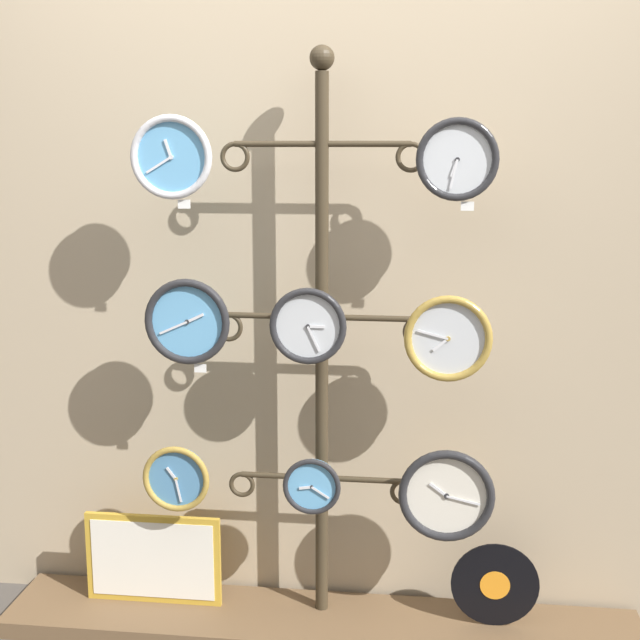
{
  "coord_description": "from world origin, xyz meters",
  "views": [
    {
      "loc": [
        0.35,
        -2.45,
        1.67
      ],
      "look_at": [
        0.0,
        0.36,
        1.11
      ],
      "focal_mm": 50.0,
      "sensor_mm": 36.0,
      "label": 1
    }
  ],
  "objects_px": {
    "clock_middle_center": "(308,326)",
    "clock_bottom_left": "(177,478)",
    "clock_top_right": "(457,159)",
    "clock_bottom_center": "(312,486)",
    "clock_top_left": "(172,157)",
    "clock_middle_right": "(448,338)",
    "vinyl_record": "(495,585)",
    "clock_bottom_right": "(446,495)",
    "picture_frame": "(153,559)",
    "display_stand": "(322,437)",
    "clock_middle_left": "(188,322)"
  },
  "relations": [
    {
      "from": "clock_bottom_left",
      "to": "vinyl_record",
      "type": "xyz_separation_m",
      "value": [
        1.08,
        0.05,
        -0.35
      ]
    },
    {
      "from": "clock_top_left",
      "to": "clock_middle_left",
      "type": "relative_size",
      "value": 0.93
    },
    {
      "from": "clock_top_right",
      "to": "clock_bottom_center",
      "type": "height_order",
      "value": "clock_top_right"
    },
    {
      "from": "clock_top_left",
      "to": "clock_top_right",
      "type": "relative_size",
      "value": 1.05
    },
    {
      "from": "clock_bottom_left",
      "to": "clock_top_right",
      "type": "bearing_deg",
      "value": 0.55
    },
    {
      "from": "clock_middle_center",
      "to": "clock_bottom_left",
      "type": "bearing_deg",
      "value": -177.9
    },
    {
      "from": "clock_bottom_center",
      "to": "clock_middle_left",
      "type": "bearing_deg",
      "value": 177.88
    },
    {
      "from": "clock_middle_center",
      "to": "picture_frame",
      "type": "distance_m",
      "value": 1.04
    },
    {
      "from": "clock_bottom_center",
      "to": "picture_frame",
      "type": "xyz_separation_m",
      "value": [
        -0.58,
        0.08,
        -0.33
      ]
    },
    {
      "from": "clock_middle_left",
      "to": "clock_bottom_center",
      "type": "bearing_deg",
      "value": -2.12
    },
    {
      "from": "clock_top_left",
      "to": "clock_middle_left",
      "type": "distance_m",
      "value": 0.53
    },
    {
      "from": "clock_top_left",
      "to": "clock_middle_center",
      "type": "distance_m",
      "value": 0.69
    },
    {
      "from": "display_stand",
      "to": "vinyl_record",
      "type": "distance_m",
      "value": 0.77
    },
    {
      "from": "clock_middle_left",
      "to": "clock_bottom_right",
      "type": "xyz_separation_m",
      "value": [
        0.85,
        0.0,
        -0.56
      ]
    },
    {
      "from": "clock_middle_right",
      "to": "clock_bottom_right",
      "type": "xyz_separation_m",
      "value": [
        0.01,
        -0.0,
        -0.52
      ]
    },
    {
      "from": "clock_bottom_left",
      "to": "clock_bottom_right",
      "type": "xyz_separation_m",
      "value": [
        0.91,
        0.0,
        -0.02
      ]
    },
    {
      "from": "display_stand",
      "to": "clock_middle_center",
      "type": "distance_m",
      "value": 0.41
    },
    {
      "from": "clock_middle_right",
      "to": "clock_bottom_right",
      "type": "distance_m",
      "value": 0.52
    },
    {
      "from": "clock_bottom_center",
      "to": "vinyl_record",
      "type": "bearing_deg",
      "value": 6.09
    },
    {
      "from": "display_stand",
      "to": "clock_bottom_right",
      "type": "bearing_deg",
      "value": -12.5
    },
    {
      "from": "clock_middle_center",
      "to": "picture_frame",
      "type": "xyz_separation_m",
      "value": [
        -0.56,
        0.05,
        -0.87
      ]
    },
    {
      "from": "clock_middle_center",
      "to": "clock_middle_right",
      "type": "height_order",
      "value": "clock_middle_center"
    },
    {
      "from": "clock_bottom_left",
      "to": "clock_bottom_center",
      "type": "relative_size",
      "value": 1.2
    },
    {
      "from": "clock_bottom_center",
      "to": "clock_bottom_right",
      "type": "relative_size",
      "value": 0.62
    },
    {
      "from": "clock_top_left",
      "to": "vinyl_record",
      "type": "xyz_separation_m",
      "value": [
        1.06,
        0.06,
        -1.42
      ]
    },
    {
      "from": "clock_bottom_center",
      "to": "display_stand",
      "type": "bearing_deg",
      "value": 79.94
    },
    {
      "from": "clock_top_left",
      "to": "picture_frame",
      "type": "height_order",
      "value": "clock_top_left"
    },
    {
      "from": "clock_top_right",
      "to": "clock_bottom_right",
      "type": "relative_size",
      "value": 0.8
    },
    {
      "from": "clock_top_left",
      "to": "clock_bottom_center",
      "type": "bearing_deg",
      "value": -0.15
    },
    {
      "from": "clock_top_right",
      "to": "clock_bottom_right",
      "type": "height_order",
      "value": "clock_top_right"
    },
    {
      "from": "clock_middle_left",
      "to": "clock_middle_center",
      "type": "xyz_separation_m",
      "value": [
        0.39,
        0.02,
        -0.01
      ]
    },
    {
      "from": "clock_top_right",
      "to": "clock_bottom_left",
      "type": "xyz_separation_m",
      "value": [
        -0.91,
        -0.01,
        -1.07
      ]
    },
    {
      "from": "display_stand",
      "to": "clock_middle_right",
      "type": "distance_m",
      "value": 0.56
    },
    {
      "from": "clock_top_left",
      "to": "clock_middle_right",
      "type": "relative_size",
      "value": 0.95
    },
    {
      "from": "clock_middle_center",
      "to": "vinyl_record",
      "type": "height_order",
      "value": "clock_middle_center"
    },
    {
      "from": "clock_middle_left",
      "to": "clock_middle_center",
      "type": "relative_size",
      "value": 1.13
    },
    {
      "from": "clock_middle_right",
      "to": "picture_frame",
      "type": "bearing_deg",
      "value": 176.63
    },
    {
      "from": "clock_middle_right",
      "to": "clock_bottom_center",
      "type": "relative_size",
      "value": 1.44
    },
    {
      "from": "picture_frame",
      "to": "clock_middle_center",
      "type": "bearing_deg",
      "value": -4.84
    },
    {
      "from": "clock_middle_right",
      "to": "clock_bottom_left",
      "type": "height_order",
      "value": "clock_middle_right"
    },
    {
      "from": "clock_top_left",
      "to": "clock_bottom_left",
      "type": "xyz_separation_m",
      "value": [
        -0.02,
        0.01,
        -1.07
      ]
    },
    {
      "from": "clock_top_left",
      "to": "clock_bottom_right",
      "type": "distance_m",
      "value": 1.4
    },
    {
      "from": "display_stand",
      "to": "clock_middle_left",
      "type": "height_order",
      "value": "display_stand"
    },
    {
      "from": "clock_middle_right",
      "to": "clock_bottom_right",
      "type": "height_order",
      "value": "clock_middle_right"
    },
    {
      "from": "clock_bottom_center",
      "to": "vinyl_record",
      "type": "height_order",
      "value": "clock_bottom_center"
    },
    {
      "from": "clock_bottom_left",
      "to": "picture_frame",
      "type": "distance_m",
      "value": 0.36
    },
    {
      "from": "clock_top_right",
      "to": "clock_middle_center",
      "type": "distance_m",
      "value": 0.7
    },
    {
      "from": "clock_top_right",
      "to": "clock_middle_right",
      "type": "relative_size",
      "value": 0.91
    },
    {
      "from": "display_stand",
      "to": "clock_bottom_left",
      "type": "xyz_separation_m",
      "value": [
        -0.48,
        -0.09,
        -0.14
      ]
    },
    {
      "from": "display_stand",
      "to": "clock_bottom_right",
      "type": "distance_m",
      "value": 0.46
    }
  ]
}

